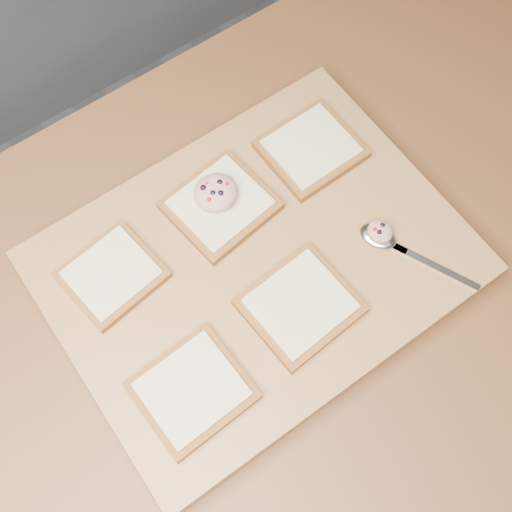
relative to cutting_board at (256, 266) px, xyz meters
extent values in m
plane|color=#515459|center=(-0.17, -0.04, -0.92)|extent=(4.00, 4.00, 0.00)
cube|color=slate|center=(-0.17, -0.04, -0.50)|extent=(1.90, 0.75, 0.84)
cube|color=brown|center=(-0.17, -0.04, -0.05)|extent=(2.00, 0.80, 0.06)
cube|color=#AD764A|center=(0.00, 0.00, 0.00)|extent=(0.50, 0.38, 0.04)
cube|color=brown|center=(-0.16, 0.08, 0.03)|extent=(0.12, 0.11, 0.01)
cube|color=beige|center=(-0.16, 0.08, 0.03)|extent=(0.11, 0.10, 0.00)
cube|color=brown|center=(0.00, 0.09, 0.03)|extent=(0.13, 0.13, 0.01)
cube|color=beige|center=(0.00, 0.09, 0.04)|extent=(0.12, 0.11, 0.00)
cube|color=brown|center=(0.15, 0.09, 0.03)|extent=(0.12, 0.11, 0.01)
cube|color=beige|center=(0.15, 0.09, 0.03)|extent=(0.10, 0.09, 0.00)
cube|color=brown|center=(-0.15, -0.09, 0.03)|extent=(0.12, 0.11, 0.01)
cube|color=beige|center=(-0.15, -0.09, 0.04)|extent=(0.11, 0.10, 0.00)
cube|color=brown|center=(0.01, -0.08, 0.03)|extent=(0.13, 0.12, 0.01)
cube|color=beige|center=(0.01, -0.08, 0.04)|extent=(0.11, 0.10, 0.00)
ellipsoid|color=tan|center=(0.00, 0.09, 0.05)|extent=(0.06, 0.05, 0.03)
sphere|color=black|center=(0.01, 0.10, 0.06)|extent=(0.01, 0.01, 0.01)
sphere|color=black|center=(-0.01, 0.10, 0.06)|extent=(0.01, 0.01, 0.01)
sphere|color=black|center=(0.01, 0.08, 0.06)|extent=(0.01, 0.01, 0.01)
sphere|color=black|center=(0.00, 0.09, 0.06)|extent=(0.01, 0.01, 0.01)
sphere|color=#A5140C|center=(0.02, 0.09, 0.06)|extent=(0.01, 0.01, 0.01)
sphere|color=#A5140C|center=(0.00, 0.11, 0.06)|extent=(0.01, 0.01, 0.01)
sphere|color=#A5140C|center=(-0.01, 0.09, 0.06)|extent=(0.01, 0.01, 0.01)
ellipsoid|color=silver|center=(0.14, -0.06, 0.03)|extent=(0.05, 0.06, 0.01)
cube|color=silver|center=(0.15, -0.09, 0.02)|extent=(0.02, 0.03, 0.00)
cube|color=silver|center=(0.18, -0.13, 0.02)|extent=(0.06, 0.12, 0.00)
ellipsoid|color=tan|center=(0.14, -0.06, 0.04)|extent=(0.03, 0.03, 0.02)
sphere|color=black|center=(0.15, -0.06, 0.05)|extent=(0.01, 0.01, 0.01)
sphere|color=black|center=(0.14, -0.07, 0.05)|extent=(0.01, 0.01, 0.01)
sphere|color=#A5140C|center=(0.14, -0.06, 0.05)|extent=(0.01, 0.01, 0.01)
camera|label=1|loc=(-0.18, -0.25, 0.76)|focal=45.00mm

